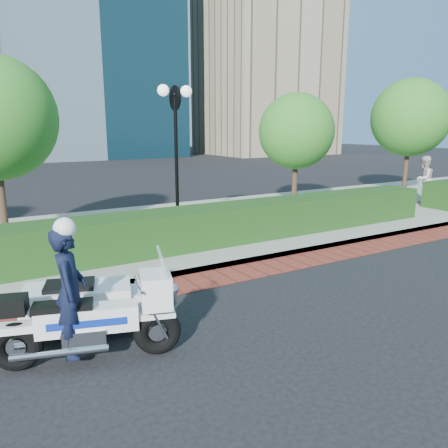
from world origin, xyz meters
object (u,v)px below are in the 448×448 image
tree_c (296,132)px  tree_d (410,118)px  police_motorcycle (82,305)px  pedestrian (424,179)px  lamppost (176,136)px

tree_c → tree_d: tree_d is taller
police_motorcycle → pedestrian: bearing=36.0°
lamppost → police_motorcycle: size_ratio=1.68×
lamppost → police_motorcycle: lamppost is taller
police_motorcycle → pedestrian: 15.91m
tree_c → tree_d: bearing=0.0°
tree_c → police_motorcycle: 11.91m
pedestrian → tree_d: bearing=-128.5°
tree_d → tree_c: bearing=-180.0°
lamppost → police_motorcycle: bearing=-126.7°
tree_c → pedestrian: bearing=-16.4°
tree_d → pedestrian: (-0.98, -1.62, -2.50)m
tree_d → police_motorcycle: (-16.04, -6.73, -2.90)m
tree_d → pedestrian: 3.14m
lamppost → tree_c: tree_c is taller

